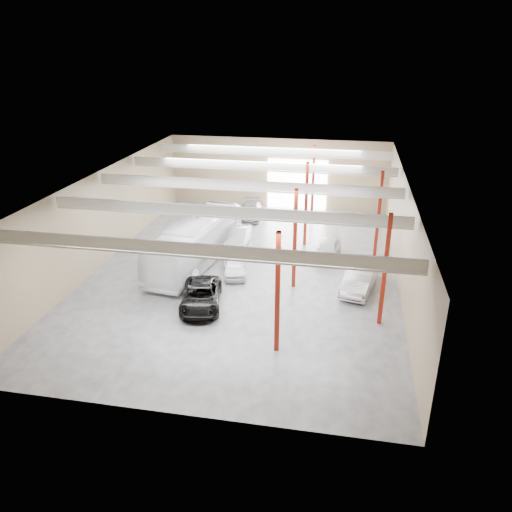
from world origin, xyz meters
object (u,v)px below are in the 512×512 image
(car_row_a, at_px, (234,265))
(car_row_b, at_px, (237,237))
(coach_bus, at_px, (196,242))
(car_right_near, at_px, (360,278))
(car_row_c, at_px, (251,211))
(black_sedan, at_px, (201,296))
(car_right_far, at_px, (328,249))

(car_row_a, height_order, car_row_b, car_row_b)
(coach_bus, height_order, car_row_b, coach_bus)
(car_right_near, bearing_deg, coach_bus, -178.50)
(car_row_b, relative_size, car_row_c, 1.00)
(car_row_a, bearing_deg, car_row_b, 86.14)
(black_sedan, distance_m, car_row_a, 5.29)
(coach_bus, distance_m, car_right_near, 12.54)
(coach_bus, distance_m, car_row_a, 3.73)
(car_row_b, bearing_deg, coach_bus, -122.40)
(car_right_near, bearing_deg, car_row_b, 160.38)
(black_sedan, distance_m, car_right_far, 12.16)
(car_right_far, bearing_deg, coach_bus, -158.24)
(coach_bus, xyz_separation_m, black_sedan, (2.31, -6.62, -0.99))
(car_row_b, height_order, car_row_c, car_row_b)
(coach_bus, distance_m, car_row_b, 4.60)
(car_right_near, relative_size, car_right_far, 1.21)
(car_right_near, distance_m, car_right_far, 5.74)
(car_row_c, bearing_deg, car_right_far, -53.07)
(car_row_b, xyz_separation_m, car_right_near, (10.00, -6.17, 0.05))
(coach_bus, xyz_separation_m, car_row_a, (3.29, -1.42, -1.05))
(car_right_near, bearing_deg, black_sedan, -144.51)
(black_sedan, xyz_separation_m, car_row_c, (-0.31, 18.00, -0.03))
(black_sedan, xyz_separation_m, car_row_a, (0.98, 5.20, -0.06))
(black_sedan, height_order, car_right_far, black_sedan)
(black_sedan, bearing_deg, car_row_c, 79.49)
(car_row_a, distance_m, car_row_b, 5.39)
(car_row_a, relative_size, car_right_near, 0.76)
(car_row_c, relative_size, car_right_near, 0.94)
(car_row_c, height_order, car_right_near, car_right_near)
(car_row_b, bearing_deg, car_row_c, 90.57)
(coach_bus, bearing_deg, black_sedan, -62.95)
(car_right_near, bearing_deg, car_right_far, 127.17)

